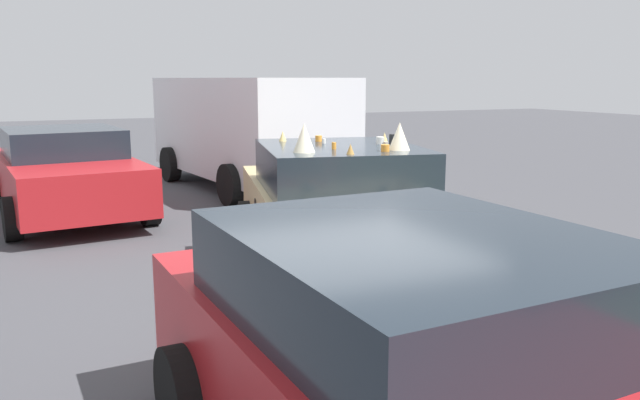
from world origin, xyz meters
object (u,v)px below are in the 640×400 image
parked_van_near_right (246,127)px  parked_sedan_row_back_center (66,172)px  parked_sedan_near_left (450,392)px  art_car_decorated (345,214)px

parked_van_near_right → parked_sedan_row_back_center: 3.69m
parked_sedan_row_back_center → parked_sedan_near_left: bearing=2.1°
art_car_decorated → parked_sedan_near_left: 3.93m
parked_van_near_right → parked_sedan_near_left: 10.01m
art_car_decorated → parked_sedan_near_left: (-3.70, 1.31, 0.01)m
parked_sedan_row_back_center → parked_sedan_near_left: size_ratio=1.00×
art_car_decorated → parked_sedan_row_back_center: (4.68, 2.52, -0.02)m
art_car_decorated → parked_sedan_near_left: size_ratio=1.13×
parked_van_near_right → art_car_decorated: bearing=-15.6°
parked_sedan_row_back_center → parked_van_near_right: bearing=106.1°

